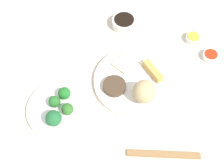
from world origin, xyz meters
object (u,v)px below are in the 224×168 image
Objects in this scene: main_plate at (134,81)px; sauce_ramekin_sweet_and_sour at (210,56)px; sauce_ramekin_hot_mustard at (193,38)px; soy_sauce_bowl at (124,23)px; broccoli_plate at (60,108)px; chopsticks_pair at (164,154)px.

sauce_ramekin_sweet_and_sour reaches higher than main_plate.
soy_sauce_bowl is at bearing 30.52° from sauce_ramekin_hot_mustard.
sauce_ramekin_hot_mustard is (-0.12, -0.57, 0.00)m from broccoli_plate.
broccoli_plate is 0.38m from chopsticks_pair.
sauce_ramekin_hot_mustard reaches higher than broccoli_plate.
chopsticks_pair is at bearing 147.98° from soy_sauce_bowl.
broccoli_plate is 3.88× the size of sauce_ramekin_hot_mustard.
soy_sauce_bowl reaches higher than main_plate.
main_plate is 0.28m from soy_sauce_bowl.
soy_sauce_bowl is 1.67× the size of sauce_ramekin_sweet_and_sour.
soy_sauce_bowl is (0.22, -0.17, 0.01)m from main_plate.
broccoli_plate is 0.60m from sauce_ramekin_sweet_and_sour.
broccoli_plate is at bearing 21.20° from chopsticks_pair.
sauce_ramekin_sweet_and_sour is (-0.13, -0.29, 0.00)m from main_plate.
sauce_ramekin_hot_mustard is at bearing -12.05° from sauce_ramekin_sweet_and_sour.
chopsticks_pair is (-0.47, 0.29, -0.01)m from soy_sauce_bowl.
broccoli_plate is (0.10, 0.26, -0.00)m from main_plate.
sauce_ramekin_hot_mustard is at bearing -102.25° from broccoli_plate.
chopsticks_pair is at bearing 153.67° from main_plate.
soy_sauce_bowl is 0.28m from sauce_ramekin_hot_mustard.
broccoli_plate reaches higher than chopsticks_pair.
sauce_ramekin_hot_mustard is at bearing -94.61° from main_plate.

